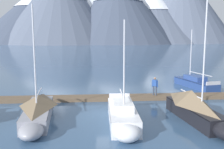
% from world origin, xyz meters
% --- Properties ---
extents(ground_plane, '(700.00, 700.00, 0.00)m').
position_xyz_m(ground_plane, '(0.00, 0.00, 0.00)').
color(ground_plane, '#38567A').
extents(mountain_west_summit, '(92.93, 92.93, 39.84)m').
position_xyz_m(mountain_west_summit, '(-57.79, 184.07, 20.38)').
color(mountain_west_summit, '#424C60').
rests_on(mountain_west_summit, ground).
extents(mountain_central_massif, '(87.37, 87.37, 54.43)m').
position_xyz_m(mountain_central_massif, '(-36.52, 173.35, 28.50)').
color(mountain_central_massif, slate).
rests_on(mountain_central_massif, ground).
extents(mountain_shoulder_ridge, '(72.72, 72.72, 39.83)m').
position_xyz_m(mountain_shoulder_ridge, '(-18.45, 180.04, 20.70)').
color(mountain_shoulder_ridge, '#424C60').
rests_on(mountain_shoulder_ridge, ground).
extents(mountain_east_summit, '(92.33, 92.33, 50.32)m').
position_xyz_m(mountain_east_summit, '(5.12, 179.62, 26.13)').
color(mountain_east_summit, '#424C60').
rests_on(mountain_east_summit, ground).
extents(mountain_rear_spur, '(86.17, 86.17, 39.94)m').
position_xyz_m(mountain_rear_spur, '(33.42, 191.26, 20.64)').
color(mountain_rear_spur, slate).
rests_on(mountain_rear_spur, ground).
extents(mountain_north_horn, '(87.56, 87.56, 60.80)m').
position_xyz_m(mountain_north_horn, '(57.41, 198.34, 31.34)').
color(mountain_north_horn, slate).
rests_on(mountain_north_horn, ground).
extents(dock, '(25.72, 3.61, 0.30)m').
position_xyz_m(dock, '(0.00, 4.00, 0.14)').
color(dock, brown).
rests_on(dock, ground).
extents(sailboat_second_berth, '(2.80, 7.83, 7.77)m').
position_xyz_m(sailboat_second_berth, '(-5.13, -1.99, 0.77)').
color(sailboat_second_berth, '#93939E').
rests_on(sailboat_second_berth, ground).
extents(sailboat_mid_dock_port, '(2.01, 6.83, 6.74)m').
position_xyz_m(sailboat_mid_dock_port, '(0.67, -2.93, 0.63)').
color(sailboat_mid_dock_port, white).
rests_on(sailboat_mid_dock_port, ground).
extents(sailboat_mid_dock_starboard, '(2.82, 7.55, 8.26)m').
position_xyz_m(sailboat_mid_dock_starboard, '(5.64, -2.15, 0.95)').
color(sailboat_mid_dock_starboard, black).
rests_on(sailboat_mid_dock_starboard, ground).
extents(sailboat_far_berth, '(3.64, 7.32, 6.46)m').
position_xyz_m(sailboat_far_berth, '(9.38, 10.06, 0.52)').
color(sailboat_far_berth, navy).
rests_on(sailboat_far_berth, ground).
extents(person_on_dock, '(0.52, 0.39, 1.69)m').
position_xyz_m(person_on_dock, '(3.96, 4.34, 1.26)').
color(person_on_dock, '#384256').
rests_on(person_on_dock, dock).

